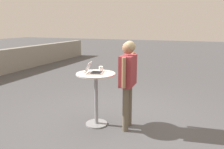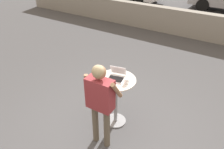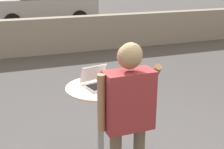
{
  "view_description": "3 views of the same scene",
  "coord_description": "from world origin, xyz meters",
  "px_view_note": "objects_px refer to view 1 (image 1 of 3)",
  "views": [
    {
      "loc": [
        -3.77,
        -1.36,
        1.9
      ],
      "look_at": [
        -0.21,
        0.03,
        1.03
      ],
      "focal_mm": 35.0,
      "sensor_mm": 36.0,
      "label": 1
    },
    {
      "loc": [
        1.53,
        -2.47,
        3.19
      ],
      "look_at": [
        -0.24,
        0.3,
        1.15
      ],
      "focal_mm": 35.0,
      "sensor_mm": 36.0,
      "label": 2
    },
    {
      "loc": [
        -1.12,
        -2.58,
        2.22
      ],
      "look_at": [
        -0.08,
        0.31,
        1.17
      ],
      "focal_mm": 50.0,
      "sensor_mm": 36.0,
      "label": 3
    }
  ],
  "objects_px": {
    "cafe_table": "(96,89)",
    "laptop": "(94,71)",
    "standing_person": "(128,74)",
    "coffee_mug": "(101,69)"
  },
  "relations": [
    {
      "from": "standing_person",
      "to": "cafe_table",
      "type": "bearing_deg",
      "value": 96.91
    },
    {
      "from": "cafe_table",
      "to": "coffee_mug",
      "type": "relative_size",
      "value": 8.77
    },
    {
      "from": "cafe_table",
      "to": "laptop",
      "type": "height_order",
      "value": "laptop"
    },
    {
      "from": "laptop",
      "to": "coffee_mug",
      "type": "distance_m",
      "value": 0.24
    },
    {
      "from": "cafe_table",
      "to": "laptop",
      "type": "bearing_deg",
      "value": 107.9
    },
    {
      "from": "cafe_table",
      "to": "standing_person",
      "type": "bearing_deg",
      "value": -83.09
    },
    {
      "from": "cafe_table",
      "to": "coffee_mug",
      "type": "xyz_separation_m",
      "value": [
        0.22,
        -0.01,
        0.36
      ]
    },
    {
      "from": "cafe_table",
      "to": "standing_person",
      "type": "xyz_separation_m",
      "value": [
        0.07,
        -0.6,
        0.33
      ]
    },
    {
      "from": "cafe_table",
      "to": "laptop",
      "type": "relative_size",
      "value": 2.75
    },
    {
      "from": "laptop",
      "to": "standing_person",
      "type": "distance_m",
      "value": 0.65
    }
  ]
}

